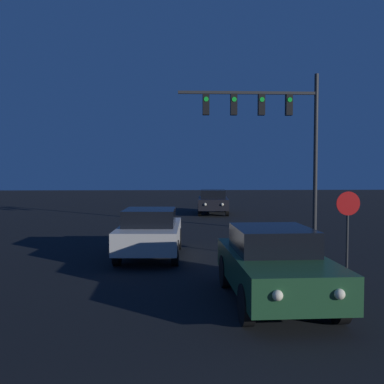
# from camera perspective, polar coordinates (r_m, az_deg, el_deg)

# --- Properties ---
(car_near) EXTENTS (2.00, 4.29, 1.56)m
(car_near) POSITION_cam_1_polar(r_m,az_deg,el_deg) (9.25, 10.89, -9.39)
(car_near) COLOR #1E4728
(car_near) RESTS_ON ground_plane
(car_mid) EXTENTS (2.04, 4.31, 1.56)m
(car_mid) POSITION_cam_1_polar(r_m,az_deg,el_deg) (13.82, -5.59, -5.30)
(car_mid) COLOR beige
(car_mid) RESTS_ON ground_plane
(car_far) EXTENTS (2.13, 4.34, 1.56)m
(car_far) POSITION_cam_1_polar(r_m,az_deg,el_deg) (27.61, 2.81, -1.25)
(car_far) COLOR black
(car_far) RESTS_ON ground_plane
(traffic_signal_mast) EXTENTS (6.10, 0.30, 6.97)m
(traffic_signal_mast) POSITION_cam_1_polar(r_m,az_deg,el_deg) (19.10, 10.81, 9.17)
(traffic_signal_mast) COLOR #2D2D2D
(traffic_signal_mast) RESTS_ON ground_plane
(stop_sign) EXTENTS (0.68, 0.07, 2.18)m
(stop_sign) POSITION_cam_1_polar(r_m,az_deg,el_deg) (12.89, 20.06, -2.89)
(stop_sign) COLOR #2D2D2D
(stop_sign) RESTS_ON ground_plane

